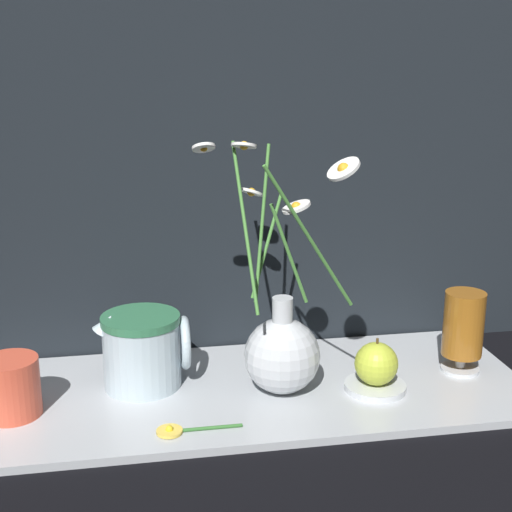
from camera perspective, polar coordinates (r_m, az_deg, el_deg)
name	(u,v)px	position (r m, az deg, el deg)	size (l,w,h in m)	color
ground_plane	(246,394)	(1.12, -0.80, -11.00)	(6.00, 6.00, 0.00)	black
shelf	(246,391)	(1.12, -0.80, -10.73)	(0.87, 0.34, 0.01)	#B2B7BC
backdrop_wall	(226,26)	(1.18, -2.38, 17.90)	(1.37, 0.02, 1.10)	black
vase_with_flowers	(282,349)	(1.08, 2.08, -7.42)	(0.22, 0.24, 0.38)	silver
yellow_mug	(9,387)	(1.08, -19.14, -9.89)	(0.09, 0.08, 0.08)	#DB5138
ceramic_pitcher	(143,347)	(1.11, -9.01, -7.21)	(0.14, 0.12, 0.13)	silver
tea_glass	(463,326)	(1.19, 16.23, -5.42)	(0.06, 0.06, 0.13)	silver
saucer_plate	(375,387)	(1.12, 9.51, -10.27)	(0.09, 0.09, 0.01)	silver
orange_fruit	(376,364)	(1.11, 9.60, -8.49)	(0.07, 0.07, 0.07)	#B7C638
loose_daisy	(180,430)	(1.00, -6.12, -13.68)	(0.12, 0.04, 0.01)	#336B2D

